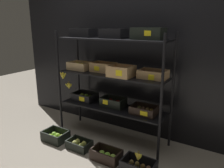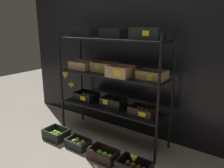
# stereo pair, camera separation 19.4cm
# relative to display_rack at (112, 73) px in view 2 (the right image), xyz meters

# --- Properties ---
(ground_plane) EXTENTS (10.00, 10.00, 0.00)m
(ground_plane) POSITION_rel_display_rack_xyz_m (0.01, -0.01, -0.95)
(ground_plane) COLOR gray
(storefront_wall) EXTENTS (3.92, 0.12, 2.71)m
(storefront_wall) POSITION_rel_display_rack_xyz_m (0.01, 0.40, 0.41)
(storefront_wall) COLOR black
(storefront_wall) RESTS_ON ground_plane
(display_rack) EXTENTS (1.65, 0.46, 1.53)m
(display_rack) POSITION_rel_display_rack_xyz_m (0.00, 0.00, 0.00)
(display_rack) COLOR black
(display_rack) RESTS_ON ground_plane
(crate_ground_apple_green) EXTENTS (0.33, 0.25, 0.14)m
(crate_ground_apple_green) POSITION_rel_display_rack_xyz_m (-0.62, -0.48, -0.90)
(crate_ground_apple_green) COLOR black
(crate_ground_apple_green) RESTS_ON ground_plane
(crate_ground_pear) EXTENTS (0.31, 0.21, 0.11)m
(crate_ground_pear) POSITION_rel_display_rack_xyz_m (-0.21, -0.47, -0.90)
(crate_ground_pear) COLOR black
(crate_ground_pear) RESTS_ON ground_plane
(crate_ground_center_apple_green) EXTENTS (0.35, 0.21, 0.14)m
(crate_ground_center_apple_green) POSITION_rel_display_rack_xyz_m (0.24, -0.51, -0.90)
(crate_ground_center_apple_green) COLOR black
(crate_ground_center_apple_green) RESTS_ON ground_plane
(crate_ground_kiwi) EXTENTS (0.37, 0.24, 0.13)m
(crate_ground_kiwi) POSITION_rel_display_rack_xyz_m (0.65, -0.50, -0.90)
(crate_ground_kiwi) COLOR black
(crate_ground_kiwi) RESTS_ON ground_plane
(banana_bunch_loose) EXTENTS (0.10, 0.04, 0.11)m
(banana_bunch_loose) POSITION_rel_display_rack_xyz_m (0.65, -0.50, -0.77)
(banana_bunch_loose) COLOR brown
(banana_bunch_loose) RESTS_ON crate_ground_kiwi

